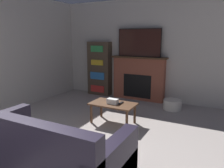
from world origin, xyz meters
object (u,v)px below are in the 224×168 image
at_px(tv, 139,43).
at_px(storage_basket, 172,105).
at_px(couch, 46,158).
at_px(fireplace, 139,78).
at_px(bookshelf, 100,69).
at_px(coffee_table, 113,106).

distance_m(tv, storage_basket, 1.83).
bearing_deg(tv, couch, -85.51).
bearing_deg(fireplace, storage_basket, -23.54).
relative_size(bookshelf, storage_basket, 3.69).
height_order(coffee_table, storage_basket, coffee_table).
distance_m(fireplace, coffee_table, 1.88).
height_order(tv, bookshelf, tv).
bearing_deg(bookshelf, fireplace, 1.02).
bearing_deg(fireplace, bookshelf, -178.98).
bearing_deg(bookshelf, coffee_table, -52.74).
bearing_deg(tv, storage_basket, -22.61).
bearing_deg(fireplace, coffee_table, -84.92).
distance_m(fireplace, storage_basket, 1.24).
relative_size(couch, coffee_table, 2.11).
distance_m(tv, coffee_table, 2.20).
relative_size(tv, storage_basket, 2.80).
xyz_separation_m(coffee_table, storage_basket, (0.88, 1.40, -0.24)).
xyz_separation_m(fireplace, coffee_table, (0.17, -1.86, -0.24)).
bearing_deg(storage_basket, coffee_table, -122.08).
bearing_deg(fireplace, couch, -85.54).
height_order(bookshelf, storage_basket, bookshelf).
height_order(fireplace, coffee_table, fireplace).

